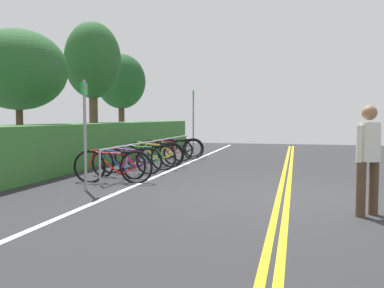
% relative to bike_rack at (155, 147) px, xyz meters
% --- Properties ---
extents(ground_plane, '(31.32, 11.51, 0.05)m').
position_rel_bike_rack_xyz_m(ground_plane, '(-3.90, -3.93, -0.63)').
color(ground_plane, '#2B2B2D').
extents(centre_line_yellow_inner, '(28.19, 0.10, 0.00)m').
position_rel_bike_rack_xyz_m(centre_line_yellow_inner, '(-3.90, -4.01, -0.60)').
color(centre_line_yellow_inner, gold).
rests_on(centre_line_yellow_inner, ground_plane).
extents(centre_line_yellow_outer, '(28.19, 0.10, 0.00)m').
position_rel_bike_rack_xyz_m(centre_line_yellow_outer, '(-3.90, -3.85, -0.60)').
color(centre_line_yellow_outer, gold).
rests_on(centre_line_yellow_outer, ground_plane).
extents(bike_lane_stripe_white, '(28.19, 0.12, 0.00)m').
position_rel_bike_rack_xyz_m(bike_lane_stripe_white, '(-3.90, -0.74, -0.60)').
color(bike_lane_stripe_white, white).
rests_on(bike_lane_stripe_white, ground_plane).
extents(bike_rack, '(7.42, 0.05, 0.80)m').
position_rel_bike_rack_xyz_m(bike_rack, '(0.00, 0.00, 0.00)').
color(bike_rack, '#9EA0A5').
rests_on(bike_rack, ground_plane).
extents(bicycle_0, '(0.46, 1.86, 0.79)m').
position_rel_bike_rack_xyz_m(bicycle_0, '(-3.23, -0.10, -0.23)').
color(bicycle_0, black).
rests_on(bicycle_0, ground_plane).
extents(bicycle_1, '(0.55, 1.64, 0.74)m').
position_rel_bike_rack_xyz_m(bicycle_1, '(-2.44, 0.12, -0.25)').
color(bicycle_1, black).
rests_on(bicycle_1, ground_plane).
extents(bicycle_2, '(0.46, 1.77, 0.74)m').
position_rel_bike_rack_xyz_m(bicycle_2, '(-1.65, 0.12, -0.25)').
color(bicycle_2, black).
rests_on(bicycle_2, ground_plane).
extents(bicycle_3, '(0.46, 1.80, 0.76)m').
position_rel_bike_rack_xyz_m(bicycle_3, '(-0.80, 0.02, -0.24)').
color(bicycle_3, black).
rests_on(bicycle_3, ground_plane).
extents(bicycle_4, '(0.46, 1.85, 0.79)m').
position_rel_bike_rack_xyz_m(bicycle_4, '(-0.07, 0.01, -0.23)').
color(bicycle_4, black).
rests_on(bicycle_4, ground_plane).
extents(bicycle_5, '(0.46, 1.71, 0.70)m').
position_rel_bike_rack_xyz_m(bicycle_5, '(0.74, 0.13, -0.27)').
color(bicycle_5, black).
rests_on(bicycle_5, ground_plane).
extents(bicycle_6, '(0.65, 1.74, 0.79)m').
position_rel_bike_rack_xyz_m(bicycle_6, '(1.52, 0.11, -0.23)').
color(bicycle_6, black).
rests_on(bicycle_6, ground_plane).
extents(bicycle_7, '(0.57, 1.71, 0.79)m').
position_rel_bike_rack_xyz_m(bicycle_7, '(2.41, -0.10, -0.23)').
color(bicycle_7, black).
rests_on(bicycle_7, ground_plane).
extents(bicycle_8, '(0.52, 1.66, 0.70)m').
position_rel_bike_rack_xyz_m(bicycle_8, '(3.22, 0.10, -0.28)').
color(bicycle_8, black).
rests_on(bicycle_8, ground_plane).
extents(pedestrian, '(0.35, 0.39, 1.68)m').
position_rel_bike_rack_xyz_m(pedestrian, '(-5.28, -5.21, 0.36)').
color(pedestrian, '#4C3826').
rests_on(pedestrian, ground_plane).
extents(sign_post_near, '(0.36, 0.09, 2.24)m').
position_rel_bike_rack_xyz_m(sign_post_near, '(-4.34, -0.01, 0.75)').
color(sign_post_near, gray).
rests_on(sign_post_near, ground_plane).
extents(sign_post_far, '(0.36, 0.10, 2.58)m').
position_rel_bike_rack_xyz_m(sign_post_far, '(4.55, -0.09, 0.93)').
color(sign_post_far, gray).
rests_on(sign_post_far, ground_plane).
extents(hedge_backdrop, '(16.37, 1.39, 1.29)m').
position_rel_bike_rack_xyz_m(hedge_backdrop, '(1.50, 2.31, 0.05)').
color(hedge_backdrop, '#387533').
rests_on(hedge_backdrop, ground_plane).
extents(tree_mid, '(2.82, 2.82, 4.06)m').
position_rel_bike_rack_xyz_m(tree_mid, '(-1.23, 3.78, 2.27)').
color(tree_mid, '#473323').
rests_on(tree_mid, ground_plane).
extents(tree_far_right, '(2.10, 2.10, 5.06)m').
position_rel_bike_rack_xyz_m(tree_far_right, '(2.50, 3.30, 2.98)').
color(tree_far_right, brown).
rests_on(tree_far_right, ground_plane).
extents(tree_extra, '(2.44, 2.44, 4.65)m').
position_rel_bike_rack_xyz_m(tree_extra, '(7.67, 4.40, 2.66)').
color(tree_extra, '#473323').
rests_on(tree_extra, ground_plane).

